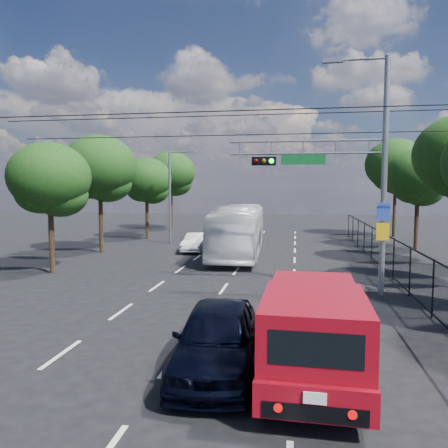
% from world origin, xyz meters
% --- Properties ---
extents(ground, '(120.00, 120.00, 0.00)m').
position_xyz_m(ground, '(0.00, 0.00, 0.00)').
color(ground, black).
rests_on(ground, ground).
extents(lane_markings, '(6.12, 38.00, 0.01)m').
position_xyz_m(lane_markings, '(-0.00, 14.00, 0.01)').
color(lane_markings, beige).
rests_on(lane_markings, ground).
extents(signal_mast, '(6.43, 0.39, 9.50)m').
position_xyz_m(signal_mast, '(5.28, 7.99, 5.24)').
color(signal_mast, slate).
rests_on(signal_mast, ground).
extents(streetlight_left, '(2.09, 0.22, 7.08)m').
position_xyz_m(streetlight_left, '(-6.33, 22.00, 3.94)').
color(streetlight_left, slate).
rests_on(streetlight_left, ground).
extents(utility_wires, '(22.00, 5.04, 0.74)m').
position_xyz_m(utility_wires, '(0.00, 8.83, 7.23)').
color(utility_wires, black).
rests_on(utility_wires, ground).
extents(fence_right, '(0.06, 34.03, 2.00)m').
position_xyz_m(fence_right, '(7.60, 12.17, 1.03)').
color(fence_right, black).
rests_on(fence_right, ground).
extents(tree_right_d, '(4.32, 4.32, 7.02)m').
position_xyz_m(tree_right_d, '(11.42, 22.02, 4.85)').
color(tree_right_d, black).
rests_on(tree_right_d, ground).
extents(tree_right_e, '(5.28, 5.28, 8.58)m').
position_xyz_m(tree_right_e, '(11.62, 30.02, 5.94)').
color(tree_right_e, black).
rests_on(tree_right_e, ground).
extents(tree_left_b, '(4.08, 4.08, 6.63)m').
position_xyz_m(tree_left_b, '(-9.18, 10.02, 4.58)').
color(tree_left_b, black).
rests_on(tree_left_b, ground).
extents(tree_left_c, '(4.80, 4.80, 7.80)m').
position_xyz_m(tree_left_c, '(-9.78, 17.02, 5.40)').
color(tree_left_c, black).
rests_on(tree_left_c, ground).
extents(tree_left_d, '(4.20, 4.20, 6.83)m').
position_xyz_m(tree_left_d, '(-9.38, 25.02, 4.72)').
color(tree_left_d, black).
rests_on(tree_left_d, ground).
extents(tree_left_e, '(4.92, 4.92, 7.99)m').
position_xyz_m(tree_left_e, '(-9.58, 33.02, 5.53)').
color(tree_left_e, black).
rests_on(tree_left_e, ground).
extents(red_pickup, '(2.30, 5.91, 2.18)m').
position_xyz_m(red_pickup, '(3.47, -0.35, 1.16)').
color(red_pickup, black).
rests_on(red_pickup, ground).
extents(navy_hatchback, '(2.20, 4.87, 1.62)m').
position_xyz_m(navy_hatchback, '(1.23, -0.33, 0.81)').
color(navy_hatchback, black).
rests_on(navy_hatchback, ground).
extents(white_bus, '(3.15, 11.61, 3.21)m').
position_xyz_m(white_bus, '(-0.56, 17.33, 1.60)').
color(white_bus, silver).
rests_on(white_bus, ground).
extents(white_van, '(1.33, 3.75, 1.23)m').
position_xyz_m(white_van, '(-3.67, 18.58, 0.62)').
color(white_van, white).
rests_on(white_van, ground).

